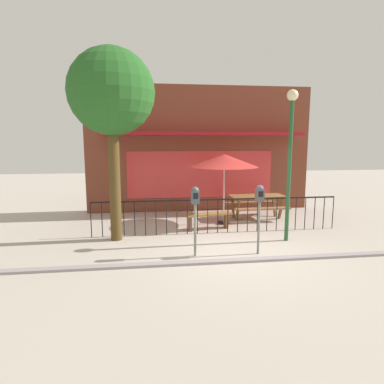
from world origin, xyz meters
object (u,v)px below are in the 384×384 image
(parking_meter_near, at_px, (195,203))
(street_tree, at_px, (112,94))
(patio_bench, at_px, (208,217))
(picnic_table_left, at_px, (257,200))
(patio_umbrella, at_px, (224,161))
(street_lamp, at_px, (290,144))
(parking_meter_far, at_px, (260,201))

(parking_meter_near, relative_size, street_tree, 0.33)
(patio_bench, xyz_separation_m, parking_meter_near, (-0.70, -2.21, 0.86))
(patio_bench, height_order, street_tree, street_tree)
(patio_bench, relative_size, parking_meter_near, 0.91)
(picnic_table_left, distance_m, patio_umbrella, 1.91)
(street_lamp, bearing_deg, street_tree, 171.50)
(street_lamp, bearing_deg, parking_meter_near, -161.27)
(patio_umbrella, distance_m, street_lamp, 2.38)
(picnic_table_left, relative_size, patio_umbrella, 0.86)
(parking_meter_near, xyz_separation_m, parking_meter_far, (1.45, -0.04, 0.01))
(patio_bench, bearing_deg, parking_meter_near, -107.70)
(parking_meter_far, xyz_separation_m, street_lamp, (1.06, 0.89, 1.27))
(parking_meter_far, bearing_deg, patio_bench, 108.37)
(parking_meter_near, bearing_deg, patio_umbrella, 65.32)
(patio_umbrella, bearing_deg, parking_meter_near, -114.68)
(parking_meter_far, bearing_deg, picnic_table_left, 72.08)
(patio_umbrella, relative_size, street_tree, 0.45)
(patio_bench, relative_size, street_lamp, 0.38)
(patio_bench, distance_m, street_lamp, 3.12)
(picnic_table_left, bearing_deg, parking_meter_far, -107.92)
(picnic_table_left, xyz_separation_m, parking_meter_far, (-1.10, -3.39, 0.62))
(parking_meter_far, bearing_deg, patio_umbrella, 92.97)
(parking_meter_near, height_order, parking_meter_far, parking_meter_far)
(picnic_table_left, height_order, parking_meter_near, parking_meter_near)
(patio_umbrella, distance_m, patio_bench, 1.83)
(parking_meter_far, bearing_deg, street_tree, 154.99)
(patio_bench, distance_m, parking_meter_far, 2.53)
(parking_meter_far, distance_m, street_lamp, 1.88)
(picnic_table_left, xyz_separation_m, street_tree, (-4.41, -1.84, 3.09))
(picnic_table_left, relative_size, parking_meter_far, 1.16)
(parking_meter_far, relative_size, street_tree, 0.33)
(patio_bench, distance_m, street_tree, 4.28)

